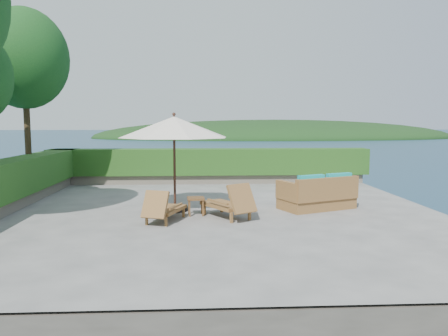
{
  "coord_description": "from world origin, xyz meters",
  "views": [
    {
      "loc": [
        -0.34,
        -11.39,
        2.38
      ],
      "look_at": [
        0.3,
        0.8,
        1.1
      ],
      "focal_mm": 35.0,
      "sensor_mm": 36.0,
      "label": 1
    }
  ],
  "objects": [
    {
      "name": "offshore_island",
      "position": [
        25.0,
        140.0,
        -3.0
      ],
      "size": [
        126.0,
        57.6,
        12.6
      ],
      "primitive_type": "ellipsoid",
      "color": "black",
      "rests_on": "ocean"
    },
    {
      "name": "ocean",
      "position": [
        0.0,
        0.0,
        -3.0
      ],
      "size": [
        600.0,
        600.0,
        0.0
      ],
      "primitive_type": "plane",
      "color": "#173049",
      "rests_on": "ground"
    },
    {
      "name": "lounge_right",
      "position": [
        0.36,
        -0.74,
        0.38
      ],
      "size": [
        1.4,
        1.68,
        0.91
      ],
      "rotation": [
        0.0,
        0.0,
        0.57
      ],
      "color": "olive",
      "rests_on": "ground"
    },
    {
      "name": "wicker_loveseat",
      "position": [
        2.87,
        0.3,
        0.39
      ],
      "size": [
        2.27,
        1.75,
        1.0
      ],
      "rotation": [
        0.0,
        0.0,
        0.4
      ],
      "color": "olive",
      "rests_on": "ground"
    },
    {
      "name": "ground",
      "position": [
        0.0,
        0.0,
        0.0
      ],
      "size": [
        12.0,
        12.0,
        0.0
      ],
      "primitive_type": "plane",
      "color": "gray",
      "rests_on": "ground"
    },
    {
      "name": "planter_wall_far",
      "position": [
        0.0,
        5.6,
        0.18
      ],
      "size": [
        12.0,
        0.6,
        0.36
      ],
      "primitive_type": "cube",
      "color": "#685F53",
      "rests_on": "ground"
    },
    {
      "name": "foundation",
      "position": [
        0.0,
        0.0,
        -1.55
      ],
      "size": [
        12.0,
        12.0,
        3.0
      ],
      "primitive_type": "cube",
      "color": "#5E554B",
      "rests_on": "ocean"
    },
    {
      "name": "side_table",
      "position": [
        -0.49,
        -0.32,
        0.38
      ],
      "size": [
        0.46,
        0.46,
        0.46
      ],
      "rotation": [
        0.0,
        0.0,
        0.07
      ],
      "color": "brown",
      "rests_on": "ground"
    },
    {
      "name": "hedge_far",
      "position": [
        0.0,
        5.6,
        0.85
      ],
      "size": [
        12.4,
        0.9,
        1.0
      ],
      "primitive_type": "cube",
      "color": "#1D4814",
      "rests_on": "planter_wall_far"
    },
    {
      "name": "lounge_left",
      "position": [
        -1.25,
        -1.07,
        0.34
      ],
      "size": [
        1.03,
        1.53,
        0.82
      ],
      "rotation": [
        0.0,
        0.0,
        -0.35
      ],
      "color": "olive",
      "rests_on": "ground"
    },
    {
      "name": "patio_umbrella",
      "position": [
        -1.05,
        0.26,
        2.23
      ],
      "size": [
        3.71,
        3.71,
        2.64
      ],
      "rotation": [
        0.0,
        0.0,
        0.31
      ],
      "color": "black",
      "rests_on": "ground"
    },
    {
      "name": "tree_far",
      "position": [
        -6.0,
        3.2,
        4.4
      ],
      "size": [
        2.8,
        2.8,
        6.03
      ],
      "color": "#3C2C17",
      "rests_on": "ground"
    }
  ]
}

